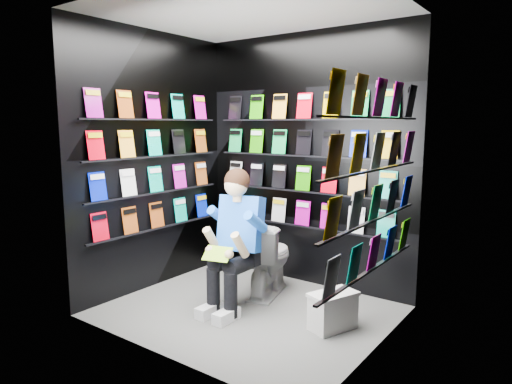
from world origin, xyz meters
The scene contains 14 objects.
floor centered at (0.00, 0.00, 0.00)m, with size 2.40×2.40×0.00m, color slate.
ceiling centered at (0.00, 0.00, 2.60)m, with size 2.40×2.40×0.00m, color white.
wall_back centered at (0.00, 1.00, 1.30)m, with size 2.40×0.04×2.60m, color black.
wall_front centered at (0.00, -1.00, 1.30)m, with size 2.40×0.04×2.60m, color black.
wall_left centered at (-1.20, 0.00, 1.30)m, with size 0.04×2.00×2.60m, color black.
wall_right centered at (1.20, 0.00, 1.30)m, with size 0.04×2.00×2.60m, color black.
comics_back centered at (0.00, 0.97, 1.31)m, with size 2.10×0.06×1.37m, color red, non-canonical shape.
comics_left centered at (-1.17, 0.00, 1.31)m, with size 0.06×1.70×1.37m, color red, non-canonical shape.
comics_right centered at (1.17, 0.00, 1.31)m, with size 0.06×1.70×1.37m, color red, non-canonical shape.
toilet centered at (-0.11, 0.46, 0.37)m, with size 0.42×0.75×0.73m, color silver.
longbox centered at (0.79, 0.13, 0.14)m, with size 0.21×0.38×0.28m, color white.
longbox_lid centered at (0.79, 0.13, 0.30)m, with size 0.23×0.40×0.03m, color white.
reader centered at (-0.11, 0.08, 0.77)m, with size 0.52×0.75×1.39m, color blue, non-canonical shape.
held_comic centered at (-0.11, -0.27, 0.58)m, with size 0.24×0.01×0.17m, color green.
Camera 1 is at (2.38, -3.12, 1.68)m, focal length 32.00 mm.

